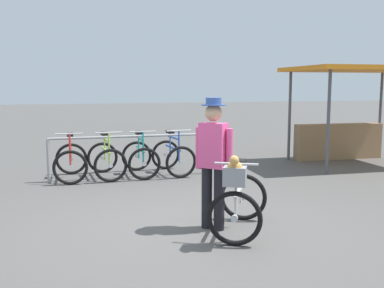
{
  "coord_description": "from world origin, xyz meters",
  "views": [
    {
      "loc": [
        -1.55,
        -5.51,
        1.88
      ],
      "look_at": [
        0.28,
        0.79,
        1.0
      ],
      "focal_mm": 41.16,
      "sensor_mm": 36.0,
      "label": 1
    }
  ],
  "objects_px": {
    "racked_bike_lime": "(106,160)",
    "racked_bike_teal": "(140,158)",
    "featured_bicycle": "(238,197)",
    "racked_bike_red": "(71,161)",
    "person_with_featured_bike": "(213,158)",
    "market_stall": "(349,105)",
    "racked_bike_blue": "(173,157)"
  },
  "relations": [
    {
      "from": "racked_bike_blue",
      "to": "featured_bicycle",
      "type": "height_order",
      "value": "featured_bicycle"
    },
    {
      "from": "racked_bike_lime",
      "to": "person_with_featured_bike",
      "type": "height_order",
      "value": "person_with_featured_bike"
    },
    {
      "from": "racked_bike_blue",
      "to": "market_stall",
      "type": "height_order",
      "value": "market_stall"
    },
    {
      "from": "racked_bike_red",
      "to": "racked_bike_teal",
      "type": "distance_m",
      "value": 1.4
    },
    {
      "from": "racked_bike_red",
      "to": "racked_bike_blue",
      "type": "bearing_deg",
      "value": -0.52
    },
    {
      "from": "racked_bike_lime",
      "to": "market_stall",
      "type": "distance_m",
      "value": 5.98
    },
    {
      "from": "person_with_featured_bike",
      "to": "market_stall",
      "type": "relative_size",
      "value": 0.54
    },
    {
      "from": "racked_bike_teal",
      "to": "racked_bike_blue",
      "type": "xyz_separation_m",
      "value": [
        0.7,
        -0.01,
        0.0
      ]
    },
    {
      "from": "racked_bike_teal",
      "to": "market_stall",
      "type": "distance_m",
      "value": 5.29
    },
    {
      "from": "person_with_featured_bike",
      "to": "featured_bicycle",
      "type": "bearing_deg",
      "value": -55.19
    },
    {
      "from": "person_with_featured_bike",
      "to": "market_stall",
      "type": "xyz_separation_m",
      "value": [
        4.85,
        3.93,
        0.45
      ]
    },
    {
      "from": "featured_bicycle",
      "to": "market_stall",
      "type": "xyz_separation_m",
      "value": [
        4.63,
        4.25,
        0.91
      ]
    },
    {
      "from": "racked_bike_lime",
      "to": "racked_bike_teal",
      "type": "height_order",
      "value": "same"
    },
    {
      "from": "racked_bike_lime",
      "to": "featured_bicycle",
      "type": "xyz_separation_m",
      "value": [
        1.26,
        -4.02,
        0.12
      ]
    },
    {
      "from": "racked_bike_red",
      "to": "racked_bike_lime",
      "type": "bearing_deg",
      "value": -0.52
    },
    {
      "from": "racked_bike_red",
      "to": "racked_bike_teal",
      "type": "bearing_deg",
      "value": -0.52
    },
    {
      "from": "racked_bike_red",
      "to": "market_stall",
      "type": "relative_size",
      "value": 0.36
    },
    {
      "from": "racked_bike_blue",
      "to": "featured_bicycle",
      "type": "bearing_deg",
      "value": -91.97
    },
    {
      "from": "featured_bicycle",
      "to": "racked_bike_red",
      "type": "bearing_deg",
      "value": 116.01
    },
    {
      "from": "racked_bike_teal",
      "to": "person_with_featured_bike",
      "type": "height_order",
      "value": "person_with_featured_bike"
    },
    {
      "from": "featured_bicycle",
      "to": "market_stall",
      "type": "relative_size",
      "value": 0.4
    },
    {
      "from": "racked_bike_teal",
      "to": "featured_bicycle",
      "type": "xyz_separation_m",
      "value": [
        0.56,
        -4.01,
        0.12
      ]
    },
    {
      "from": "racked_bike_red",
      "to": "person_with_featured_bike",
      "type": "xyz_separation_m",
      "value": [
        1.74,
        -3.7,
        0.58
      ]
    },
    {
      "from": "racked_bike_lime",
      "to": "person_with_featured_bike",
      "type": "relative_size",
      "value": 0.65
    },
    {
      "from": "person_with_featured_bike",
      "to": "racked_bike_teal",
      "type": "bearing_deg",
      "value": 95.26
    },
    {
      "from": "featured_bicycle",
      "to": "person_with_featured_bike",
      "type": "distance_m",
      "value": 0.61
    },
    {
      "from": "racked_bike_lime",
      "to": "racked_bike_blue",
      "type": "relative_size",
      "value": 0.97
    },
    {
      "from": "racked_bike_lime",
      "to": "market_stall",
      "type": "relative_size",
      "value": 0.35
    },
    {
      "from": "racked_bike_red",
      "to": "person_with_featured_bike",
      "type": "relative_size",
      "value": 0.66
    },
    {
      "from": "racked_bike_lime",
      "to": "racked_bike_teal",
      "type": "bearing_deg",
      "value": -0.52
    },
    {
      "from": "racked_bike_lime",
      "to": "market_stall",
      "type": "bearing_deg",
      "value": 2.29
    },
    {
      "from": "person_with_featured_bike",
      "to": "market_stall",
      "type": "height_order",
      "value": "market_stall"
    }
  ]
}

